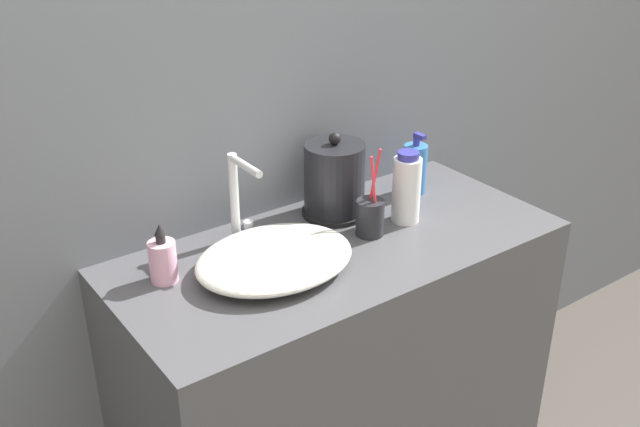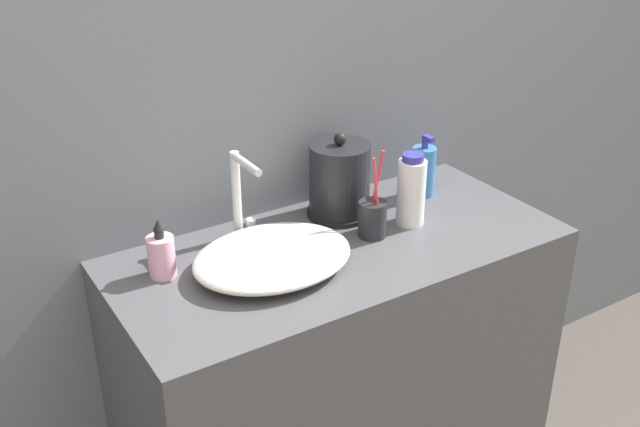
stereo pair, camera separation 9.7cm
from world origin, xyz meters
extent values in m
cube|color=slate|center=(0.00, 0.52, 1.30)|extent=(6.00, 0.04, 2.60)
cube|color=#4C4C51|center=(0.00, 0.25, 0.42)|extent=(1.09, 0.50, 0.84)
ellipsoid|color=silver|center=(-0.18, 0.24, 0.87)|extent=(0.37, 0.29, 0.06)
cylinder|color=silver|center=(-0.18, 0.41, 0.95)|extent=(0.02, 0.02, 0.22)
cylinder|color=silver|center=(-0.18, 0.35, 1.05)|extent=(0.02, 0.12, 0.02)
cylinder|color=silver|center=(-0.15, 0.41, 0.86)|extent=(0.02, 0.02, 0.04)
cylinder|color=black|center=(0.09, 0.39, 0.85)|extent=(0.17, 0.17, 0.01)
cylinder|color=black|center=(0.09, 0.39, 0.94)|extent=(0.15, 0.15, 0.19)
sphere|color=black|center=(0.09, 0.39, 1.05)|extent=(0.03, 0.03, 0.03)
cylinder|color=#232328|center=(0.09, 0.25, 0.89)|extent=(0.07, 0.07, 0.09)
cylinder|color=#E5333F|center=(0.09, 0.24, 0.96)|extent=(0.03, 0.01, 0.17)
cylinder|color=#E5333F|center=(0.11, 0.25, 0.97)|extent=(0.02, 0.04, 0.19)
cylinder|color=#3370B7|center=(0.35, 0.37, 0.91)|extent=(0.06, 0.06, 0.13)
cylinder|color=#333399|center=(0.35, 0.37, 0.99)|extent=(0.02, 0.02, 0.02)
cube|color=#333399|center=(0.35, 0.36, 1.01)|extent=(0.02, 0.03, 0.01)
cylinder|color=white|center=(0.21, 0.26, 0.92)|extent=(0.07, 0.07, 0.17)
cylinder|color=#333399|center=(0.21, 0.26, 1.02)|extent=(0.05, 0.05, 0.02)
cylinder|color=#EAA8C6|center=(-0.40, 0.35, 0.89)|extent=(0.06, 0.06, 0.09)
cylinder|color=black|center=(-0.40, 0.35, 0.94)|extent=(0.02, 0.02, 0.02)
cone|color=black|center=(-0.40, 0.35, 0.97)|extent=(0.02, 0.02, 0.02)
camera|label=1|loc=(-0.94, -0.98, 1.70)|focal=42.00mm
camera|label=2|loc=(-0.86, -1.04, 1.70)|focal=42.00mm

